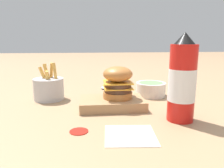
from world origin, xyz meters
name	(u,v)px	position (x,y,z in m)	size (l,w,h in m)	color
ground_plane	(129,109)	(0.00, 0.00, 0.00)	(6.00, 6.00, 0.00)	#9E7A56
serving_board	(112,103)	(-0.05, 0.03, 0.02)	(0.21, 0.14, 0.03)	#A37A51
burger	(118,82)	(-0.03, 0.03, 0.09)	(0.10, 0.10, 0.11)	#AD6B33
ketchup_bottle	(182,81)	(0.13, -0.11, 0.11)	(0.08, 0.08, 0.25)	red
fries_basket	(49,88)	(-0.28, 0.15, 0.04)	(0.11, 0.11, 0.14)	#B7B7BC
side_bowl	(151,89)	(0.12, 0.17, 0.03)	(0.12, 0.12, 0.05)	silver
spoon	(105,89)	(-0.06, 0.28, 0.01)	(0.03, 0.16, 0.01)	#B2B2B7
ketchup_puddle	(79,131)	(-0.16, -0.16, 0.00)	(0.05, 0.05, 0.00)	#B21E14
parchment_square	(130,135)	(-0.03, -0.20, 0.00)	(0.13, 0.13, 0.00)	beige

